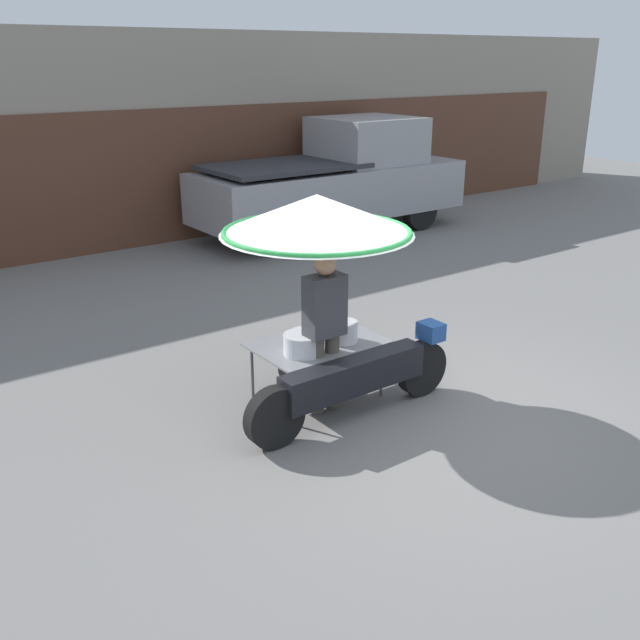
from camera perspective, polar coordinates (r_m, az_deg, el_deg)
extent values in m
plane|color=slate|center=(6.99, 7.39, -7.64)|extent=(36.00, 36.00, 0.00)
cube|color=gray|center=(13.95, -18.54, 13.58)|extent=(28.00, 2.00, 3.72)
cube|color=#563323|center=(13.07, -16.74, 10.44)|extent=(23.80, 0.06, 2.40)
cylinder|color=black|center=(7.32, 8.12, -3.84)|extent=(0.57, 0.14, 0.57)
cylinder|color=black|center=(6.32, -3.65, -7.79)|extent=(0.57, 0.14, 0.57)
cube|color=black|center=(6.71, 2.71, -4.47)|extent=(1.57, 0.24, 0.32)
cube|color=#234C93|center=(7.25, 8.86, -0.89)|extent=(0.20, 0.24, 0.18)
cylinder|color=black|center=(7.41, -1.43, -3.59)|extent=(0.51, 0.14, 0.51)
cylinder|color=#515156|center=(7.25, 4.94, -3.96)|extent=(0.03, 0.03, 0.57)
cylinder|color=#515156|center=(7.77, 1.37, -2.17)|extent=(0.03, 0.03, 0.57)
cylinder|color=#515156|center=(6.65, -2.12, -6.24)|extent=(0.03, 0.03, 0.57)
cylinder|color=#515156|center=(7.21, -5.44, -4.10)|extent=(0.03, 0.03, 0.57)
cube|color=gray|center=(7.08, -0.24, -1.86)|extent=(1.27, 0.87, 0.02)
cylinder|color=#B2B2B7|center=(6.89, -0.25, 2.46)|extent=(0.03, 0.03, 1.10)
cone|color=white|center=(6.70, -0.26, 8.46)|extent=(1.84, 1.84, 0.37)
torus|color=green|center=(6.74, -0.25, 7.08)|extent=(1.80, 1.80, 0.05)
cylinder|color=silver|center=(6.77, -1.43, -1.93)|extent=(0.36, 0.36, 0.20)
cylinder|color=silver|center=(7.07, 1.83, -0.93)|extent=(0.30, 0.30, 0.21)
cylinder|color=silver|center=(7.16, -1.47, -1.13)|extent=(0.20, 0.20, 0.09)
cylinder|color=#4C473D|center=(6.84, -0.24, -4.43)|extent=(0.14, 0.14, 0.79)
cylinder|color=#4C473D|center=(6.94, 0.96, -4.06)|extent=(0.14, 0.14, 0.79)
cube|color=#38383D|center=(6.63, 0.38, 1.16)|extent=(0.38, 0.22, 0.59)
sphere|color=#A87A5B|center=(6.51, 0.39, 4.49)|extent=(0.21, 0.21, 0.21)
cylinder|color=black|center=(14.46, 7.98, 8.65)|extent=(0.75, 0.24, 0.75)
cylinder|color=black|center=(15.62, 3.89, 9.66)|extent=(0.75, 0.24, 0.75)
cylinder|color=black|center=(12.47, -2.90, 6.94)|extent=(0.75, 0.24, 0.75)
cylinder|color=black|center=(13.79, -6.60, 8.14)|extent=(0.75, 0.24, 0.75)
cube|color=#939399|center=(13.93, 0.87, 10.31)|extent=(5.40, 1.87, 0.91)
cube|color=#939399|center=(14.34, 3.74, 14.16)|extent=(1.84, 1.72, 0.87)
cube|color=#2D2D33|center=(13.22, -2.93, 12.19)|extent=(2.81, 1.80, 0.08)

